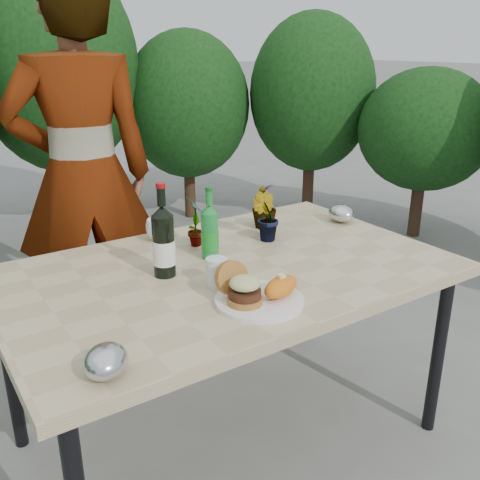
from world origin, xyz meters
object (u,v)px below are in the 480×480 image
wine_bottle (164,243)px  person (83,177)px  patio_table (228,282)px  dinner_plate (259,301)px

wine_bottle → person: (0.01, 0.87, 0.05)m
patio_table → dinner_plate: (-0.07, -0.29, 0.06)m
wine_bottle → patio_table: bearing=-15.2°
patio_table → person: person is taller
dinner_plate → wine_bottle: wine_bottle is taller
patio_table → person: size_ratio=0.86×
patio_table → person: bearing=102.4°
patio_table → wine_bottle: bearing=164.0°
dinner_plate → person: person is taller
wine_bottle → dinner_plate: bearing=-66.4°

